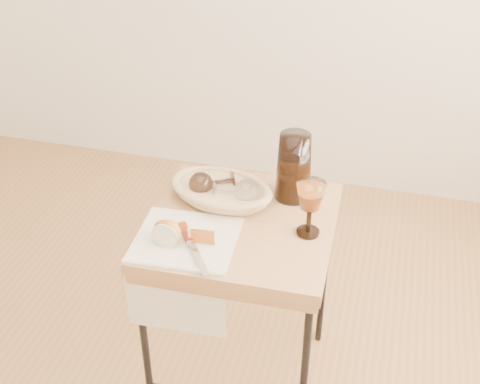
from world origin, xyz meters
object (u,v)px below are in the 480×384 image
(table_knife, at_px, (192,246))
(goblet_lying_a, at_px, (215,182))
(bread_basket, at_px, (222,192))
(wine_goblet, at_px, (310,209))
(goblet_lying_b, at_px, (233,190))
(tea_towel, at_px, (186,239))
(pitcher, at_px, (294,166))
(side_table, at_px, (241,306))
(apple_half, at_px, (167,231))

(table_knife, bearing_deg, goblet_lying_a, 148.46)
(bread_basket, bearing_deg, table_knife, -81.47)
(wine_goblet, bearing_deg, goblet_lying_b, 160.47)
(tea_towel, xyz_separation_m, goblet_lying_b, (0.09, 0.22, 0.05))
(bread_basket, height_order, wine_goblet, wine_goblet)
(goblet_lying_b, bearing_deg, bread_basket, 152.14)
(pitcher, bearing_deg, table_knife, -99.24)
(wine_goblet, bearing_deg, side_table, 177.23)
(pitcher, distance_m, table_knife, 0.43)
(side_table, distance_m, pitcher, 0.52)
(goblet_lying_b, relative_size, apple_half, 1.58)
(table_knife, bearing_deg, wine_goblet, 82.66)
(goblet_lying_a, bearing_deg, wine_goblet, 130.24)
(side_table, xyz_separation_m, table_knife, (-0.10, -0.18, 0.38))
(tea_towel, xyz_separation_m, table_knife, (0.03, -0.04, 0.01))
(side_table, relative_size, apple_half, 8.43)
(tea_towel, height_order, goblet_lying_b, goblet_lying_b)
(bread_basket, relative_size, apple_half, 3.55)
(wine_goblet, distance_m, table_knife, 0.36)
(bread_basket, xyz_separation_m, table_knife, (-0.01, -0.27, -0.01))
(side_table, bearing_deg, goblet_lying_a, 136.89)
(pitcher, bearing_deg, apple_half, -108.23)
(goblet_lying_b, bearing_deg, side_table, -64.96)
(goblet_lying_a, height_order, goblet_lying_b, goblet_lying_b)
(pitcher, distance_m, wine_goblet, 0.20)
(goblet_lying_b, xyz_separation_m, table_knife, (-0.05, -0.26, -0.04))
(side_table, distance_m, tea_towel, 0.41)
(tea_towel, xyz_separation_m, goblet_lying_a, (0.02, 0.25, 0.05))
(apple_half, bearing_deg, side_table, 42.67)
(side_table, distance_m, apple_half, 0.48)
(goblet_lying_b, relative_size, wine_goblet, 0.75)
(bread_basket, xyz_separation_m, goblet_lying_a, (-0.03, 0.01, 0.03))
(goblet_lying_b, relative_size, table_knife, 0.55)
(apple_half, distance_m, table_knife, 0.09)
(pitcher, relative_size, apple_half, 3.12)
(tea_towel, relative_size, goblet_lying_a, 2.29)
(goblet_lying_a, relative_size, apple_half, 1.52)
(goblet_lying_a, relative_size, goblet_lying_b, 0.97)
(goblet_lying_b, height_order, apple_half, goblet_lying_b)
(table_knife, bearing_deg, apple_half, -132.06)
(tea_towel, bearing_deg, apple_half, -148.26)
(tea_towel, height_order, table_knife, table_knife)
(bread_basket, relative_size, goblet_lying_a, 2.33)
(wine_goblet, xyz_separation_m, apple_half, (-0.39, -0.16, -0.04))
(goblet_lying_b, height_order, wine_goblet, wine_goblet)
(goblet_lying_b, distance_m, wine_goblet, 0.28)
(bread_basket, height_order, pitcher, pitcher)
(goblet_lying_a, bearing_deg, pitcher, 164.84)
(apple_half, bearing_deg, goblet_lying_b, 62.13)
(pitcher, bearing_deg, bread_basket, -137.27)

